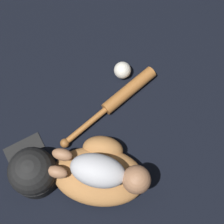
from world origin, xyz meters
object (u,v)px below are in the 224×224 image
object	(u,v)px
baseball_glove	(101,172)
baseball_cap	(34,172)
baseball_bat	(121,98)
baseball	(124,70)
baby_figure	(107,173)

from	to	relation	value
baseball_glove	baseball_cap	size ratio (longest dim) A/B	1.39
baseball_glove	baseball_cap	world-z (taller)	baseball_cap
baseball_bat	baseball_cap	world-z (taller)	baseball_cap
baseball_glove	baseball	bearing A→B (deg)	80.09
baseball_glove	baseball_bat	size ratio (longest dim) A/B	0.97
baseball_glove	baby_figure	distance (m)	0.11
baseball_glove	baseball	distance (m)	0.43
baseball_bat	baseball_cap	distance (m)	0.44
baseball_glove	baseball_cap	bearing A→B (deg)	-176.88
baby_figure	baseball	size ratio (longest dim) A/B	5.14
baseball	baseball_bat	bearing A→B (deg)	-93.80
baseball_glove	baseball_bat	distance (m)	0.31
baseball_glove	baseball	world-z (taller)	baseball_glove
baby_figure	baseball	bearing A→B (deg)	83.64
baby_figure	baseball_bat	bearing A→B (deg)	82.72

